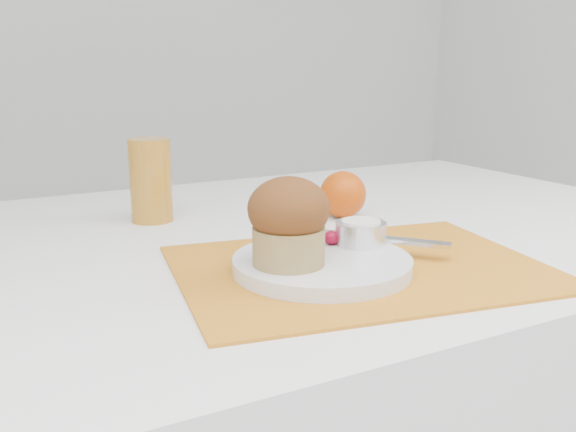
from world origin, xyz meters
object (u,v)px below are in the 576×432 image
orange (343,194)px  muffin (289,221)px  juice_glass (151,180)px  plate (322,264)px

orange → muffin: 0.30m
muffin → orange: bearing=45.8°
orange → muffin: bearing=-134.2°
orange → juice_glass: size_ratio=0.58×
muffin → plate: bearing=4.2°
plate → muffin: 0.07m
muffin → juice_glass: bearing=98.6°
plate → muffin: (-0.04, -0.00, 0.06)m
orange → muffin: muffin is taller
juice_glass → muffin: bearing=-81.4°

